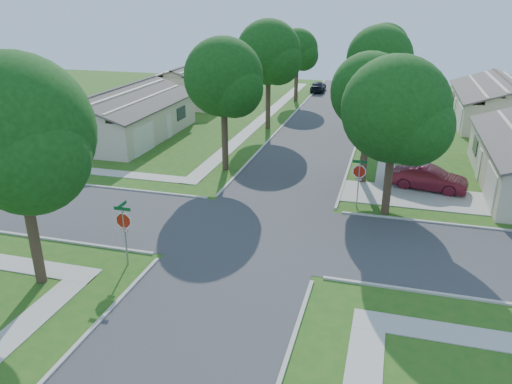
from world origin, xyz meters
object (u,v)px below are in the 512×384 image
at_px(tree_e_mid, 380,62).
at_px(tree_w_far, 298,52).
at_px(stop_sign_sw, 124,223).
at_px(car_curb_east, 362,110).
at_px(tree_w_near, 224,81).
at_px(tree_sw_corner, 17,139).
at_px(tree_w_mid, 269,55).
at_px(house_nw_far, 197,86).
at_px(car_curb_west, 318,87).
at_px(house_ne_far, 501,107).
at_px(stop_sign_ne, 359,174).
at_px(tree_e_far, 385,50).
at_px(tree_ne_corner, 396,114).
at_px(house_nw_near, 122,119).
at_px(tree_e_near, 370,95).
at_px(car_driveway, 429,178).

relative_size(tree_e_mid, tree_w_far, 1.15).
distance_m(stop_sign_sw, tree_w_far, 38.86).
relative_size(tree_w_far, car_curb_east, 1.98).
height_order(tree_w_near, tree_sw_corner, tree_sw_corner).
distance_m(tree_w_mid, tree_w_far, 13.04).
bearing_deg(car_curb_east, house_nw_far, 162.35).
bearing_deg(tree_e_mid, car_curb_west, 111.83).
bearing_deg(house_ne_far, stop_sign_ne, -114.93).
bearing_deg(tree_e_mid, house_nw_far, 152.09).
relative_size(tree_e_far, tree_ne_corner, 1.01).
bearing_deg(house_nw_near, house_ne_far, 23.64).
relative_size(tree_e_mid, house_ne_far, 0.68).
distance_m(tree_e_mid, car_curb_east, 8.98).
bearing_deg(car_curb_east, house_nw_near, -151.67).
relative_size(tree_e_near, car_curb_east, 2.04).
relative_size(stop_sign_sw, stop_sign_ne, 1.00).
height_order(tree_e_near, tree_w_mid, tree_w_mid).
relative_size(stop_sign_sw, tree_w_mid, 0.31).
distance_m(house_ne_far, house_nw_near, 34.91).
relative_size(stop_sign_sw, car_curb_east, 0.74).
distance_m(tree_w_far, car_curb_east, 11.06).
bearing_deg(house_nw_far, tree_sw_corner, -77.62).
xyz_separation_m(tree_e_mid, tree_w_near, (-9.40, -12.00, -0.14)).
distance_m(stop_sign_sw, car_driveway, 19.04).
height_order(house_ne_far, house_nw_near, same).
relative_size(stop_sign_ne, car_curb_west, 0.70).
bearing_deg(car_driveway, house_nw_far, 57.65).
xyz_separation_m(tree_e_near, car_curb_east, (-1.55, 18.87, -4.95)).
relative_size(tree_e_far, tree_sw_corner, 0.91).
xyz_separation_m(tree_e_near, car_curb_west, (-7.95, 31.86, -5.02)).
xyz_separation_m(stop_sign_sw, tree_w_mid, (0.06, 25.71, 4.46)).
relative_size(stop_sign_ne, car_curb_east, 0.74).
height_order(tree_w_near, tree_ne_corner, tree_w_near).
distance_m(stop_sign_ne, house_nw_far, 34.26).
relative_size(tree_w_near, tree_w_far, 1.12).
height_order(tree_e_far, car_curb_west, tree_e_far).
xyz_separation_m(tree_e_mid, house_ne_far, (11.23, 7.99, -4.74)).
relative_size(tree_w_mid, tree_ne_corner, 1.10).
distance_m(stop_sign_ne, tree_e_near, 5.62).
xyz_separation_m(tree_ne_corner, house_ne_far, (9.63, 24.79, -4.08)).
height_order(tree_w_far, house_nw_near, tree_w_far).
xyz_separation_m(stop_sign_sw, car_curb_east, (7.90, 32.58, -1.34)).
relative_size(tree_w_far, tree_sw_corner, 0.84).
relative_size(tree_e_far, house_nw_far, 0.64).
height_order(stop_sign_ne, car_curb_east, stop_sign_ne).
distance_m(tree_e_mid, house_ne_far, 14.58).
bearing_deg(tree_w_mid, car_curb_east, 41.24).
distance_m(car_curb_east, car_curb_west, 14.48).
bearing_deg(tree_w_mid, stop_sign_ne, -60.20).
relative_size(tree_ne_corner, house_ne_far, 0.64).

